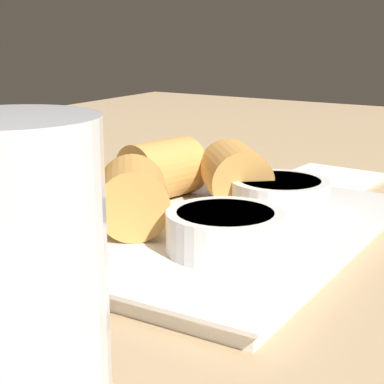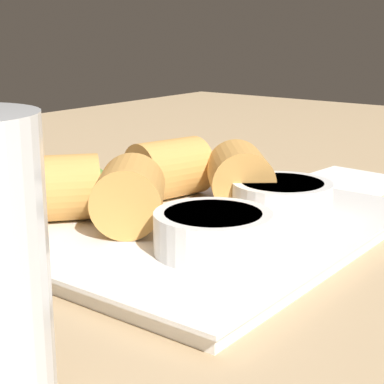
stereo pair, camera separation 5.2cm
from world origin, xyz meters
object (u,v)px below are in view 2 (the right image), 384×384
at_px(dipping_bowl_near, 282,197).
at_px(napkin, 346,183).
at_px(dipping_bowl_far, 213,231).
at_px(serving_plate, 192,226).
at_px(spoon, 58,192).

height_order(dipping_bowl_near, napkin, dipping_bowl_near).
height_order(dipping_bowl_near, dipping_bowl_far, same).
xyz_separation_m(serving_plate, spoon, (-0.01, -0.17, -0.00)).
distance_m(serving_plate, dipping_bowl_far, 0.09).
xyz_separation_m(serving_plate, dipping_bowl_near, (-0.05, 0.06, 0.02)).
relative_size(serving_plate, spoon, 1.94).
bearing_deg(napkin, dipping_bowl_far, 6.04).
height_order(spoon, napkin, spoon).
height_order(dipping_bowl_far, napkin, dipping_bowl_far).
distance_m(dipping_bowl_far, spoon, 0.25).
bearing_deg(dipping_bowl_far, dipping_bowl_near, -176.67).
bearing_deg(dipping_bowl_far, serving_plate, -132.61).
xyz_separation_m(dipping_bowl_far, napkin, (-0.29, -0.03, -0.03)).
bearing_deg(dipping_bowl_far, napkin, -173.96).
distance_m(serving_plate, napkin, 0.23).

